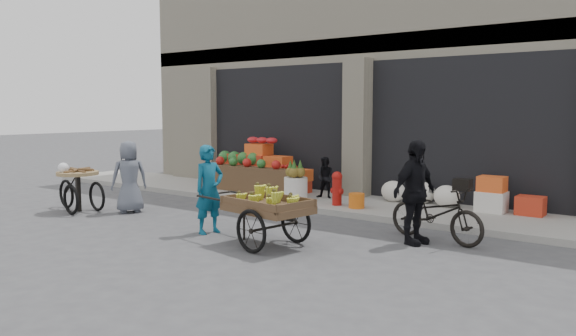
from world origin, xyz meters
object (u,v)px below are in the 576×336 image
Objects in this scene: orange_bucket at (357,201)px; cyclist at (415,192)px; pineapple_bin at (296,189)px; fire_hydrant at (337,187)px; vendor_woman at (209,189)px; bicycle at (436,213)px; seated_person at (326,178)px; banana_cart at (266,203)px; tricycle_cart at (78,184)px; vendor_grey at (129,177)px.

orange_bucket is 2.69m from cyclist.
fire_hydrant reaches higher than pineapple_bin.
vendor_woman reaches higher than bicycle.
vendor_woman is 3.42m from cyclist.
seated_person is at bearing 71.72° from bicycle.
fire_hydrant is at bearing -0.12° from vendor_woman.
bicycle is 1.04× the size of cyclist.
orange_bucket is at bearing 102.72° from banana_cart.
tricycle_cart is 7.25m from bicycle.
cyclist is (3.60, -1.80, 0.46)m from pineapple_bin.
banana_cart reaches higher than fire_hydrant.
seated_person is at bearing 12.35° from vendor_woman.
orange_bucket is 0.22× the size of tricycle_cart.
vendor_woman is at bearing -98.85° from seated_person.
seated_person is at bearing 118.94° from banana_cart.
fire_hydrant is 0.48× the size of vendor_grey.
pineapple_bin is at bearing -133.69° from seated_person.
fire_hydrant is 3.19m from vendor_woman.
cyclist is (2.00, -1.70, 0.56)m from orange_bucket.
fire_hydrant is 3.31m from banana_cart.
banana_cart reaches higher than bicycle.
vendor_woman is at bearing 125.77° from cyclist.
seated_person reaches higher than banana_cart.
seated_person reaches higher than tricycle_cart.
seated_person is 4.01m from cyclist.
seated_person is (0.40, 0.60, 0.21)m from pineapple_bin.
vendor_woman reaches higher than orange_bucket.
tricycle_cart reaches higher than banana_cart.
fire_hydrant is 0.30× the size of banana_cart.
pineapple_bin is at bearing 176.42° from orange_bucket.
orange_bucket is 0.34× the size of seated_person.
orange_bucket is (0.50, -0.05, -0.23)m from fire_hydrant.
fire_hydrant is 3.02m from bicycle.
banana_cart is 1.36× the size of bicycle.
bicycle is (2.20, -1.30, 0.18)m from orange_bucket.
seated_person is 0.64× the size of tricycle_cart.
orange_bucket is at bearing 152.10° from vendor_grey.
seated_person is (-0.70, 0.65, 0.08)m from fire_hydrant.
pineapple_bin is 0.35× the size of vendor_grey.
vendor_woman reaches higher than pineapple_bin.
banana_cart is at bearing 145.41° from bicycle.
cyclist is at bearing 165.55° from bicycle.
tricycle_cart is at bearing 117.52° from bicycle.
vendor_grey is (-4.03, 0.53, 0.06)m from banana_cart.
cyclist is at bearing 48.54° from banana_cart.
fire_hydrant is at bearing 44.19° from tricycle_cart.
bicycle is at bearing -14.45° from cyclist.
fire_hydrant is 5.39m from tricycle_cart.
bicycle is 0.58m from cyclist.
fire_hydrant reaches higher than orange_bucket.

